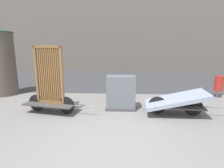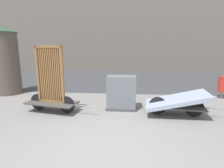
# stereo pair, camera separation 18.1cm
# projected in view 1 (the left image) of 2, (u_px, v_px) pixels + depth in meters

# --- Properties ---
(ground_plane) EXTENTS (60.00, 60.00, 0.00)m
(ground_plane) POSITION_uv_depth(u_px,v_px,m) (107.00, 151.00, 3.45)
(ground_plane) COLOR gray
(road_strip) EXTENTS (56.00, 8.48, 0.01)m
(road_strip) POSITION_uv_depth(u_px,v_px,m) (117.00, 78.00, 11.98)
(road_strip) COLOR #424244
(road_strip) RESTS_ON ground_plane
(building_facade) EXTENTS (48.00, 4.00, 11.98)m
(building_facade) POSITION_uv_depth(u_px,v_px,m) (119.00, 6.00, 16.89)
(building_facade) COLOR slate
(building_facade) RESTS_ON ground_plane
(bike_cart_with_bedframe) EXTENTS (2.35, 0.99, 2.08)m
(bike_cart_with_bedframe) POSITION_uv_depth(u_px,v_px,m) (50.00, 90.00, 5.43)
(bike_cart_with_bedframe) COLOR #4C4742
(bike_cart_with_bedframe) RESTS_ON ground_plane
(bike_cart_with_mattress) EXTENTS (2.44, 1.21, 0.76)m
(bike_cart_with_mattress) POSITION_uv_depth(u_px,v_px,m) (175.00, 101.00, 5.30)
(bike_cart_with_mattress) COLOR #4C4742
(bike_cart_with_mattress) RESTS_ON ground_plane
(utility_cabinet) EXTENTS (1.00, 0.60, 1.12)m
(utility_cabinet) POSITION_uv_depth(u_px,v_px,m) (121.00, 94.00, 5.81)
(utility_cabinet) COLOR #4C4C4C
(utility_cabinet) RESTS_ON ground_plane
(trash_bin) EXTENTS (0.33, 0.33, 0.90)m
(trash_bin) POSITION_uv_depth(u_px,v_px,m) (219.00, 83.00, 7.16)
(trash_bin) COLOR gray
(trash_bin) RESTS_ON ground_plane
(advertising_column) EXTENTS (1.17, 1.17, 2.91)m
(advertising_column) POSITION_uv_depth(u_px,v_px,m) (2.00, 61.00, 7.43)
(advertising_column) COLOR brown
(advertising_column) RESTS_ON ground_plane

